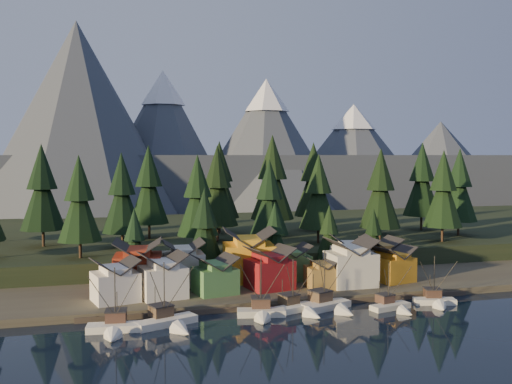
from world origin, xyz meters
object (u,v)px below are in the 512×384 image
object	(u,v)px
boat_4	(331,298)
house_back_0	(138,264)
boat_2	(262,304)
house_back_1	(183,262)
boat_3	(299,302)
boat_1	(170,314)
boat_6	(436,295)
house_front_1	(163,274)
house_front_0	(115,279)
boat_5	(394,300)
boat_0	(114,319)

from	to	relation	value
boat_4	house_back_0	distance (m)	40.98
boat_2	house_back_1	xyz separation A→B (m)	(-11.24, 23.69, 4.21)
boat_2	boat_3	distance (m)	7.88
boat_3	house_back_1	xyz separation A→B (m)	(-19.00, 22.39, 4.59)
boat_2	boat_1	bearing A→B (deg)	-162.89
boat_6	house_front_1	distance (m)	54.88
boat_1	house_front_1	bearing A→B (deg)	67.10
boat_4	house_front_1	xyz separation A→B (m)	(-30.90, 12.74, 3.70)
boat_1	boat_6	distance (m)	53.15
house_front_0	house_front_1	world-z (taller)	house_front_1
boat_3	house_back_1	size ratio (longest dim) A/B	1.15
boat_5	house_front_0	world-z (taller)	house_front_0
house_back_1	boat_2	bearing A→B (deg)	-63.31
boat_0	boat_6	world-z (taller)	boat_0
house_back_1	house_front_1	bearing A→B (deg)	-117.81
boat_0	boat_2	xyz separation A→B (m)	(26.46, 2.49, 0.08)
boat_3	boat_6	world-z (taller)	boat_3
boat_4	boat_6	xyz separation A→B (m)	(21.81, -1.98, -0.32)
boat_2	house_front_0	xyz separation A→B (m)	(-25.93, 13.15, 3.42)
boat_4	house_back_0	size ratio (longest dim) A/B	1.17
boat_3	house_front_1	size ratio (longest dim) A/B	1.14
boat_5	house_front_0	distance (m)	54.23
boat_3	boat_4	xyz separation A→B (m)	(6.47, -0.11, 0.41)
boat_1	house_front_0	bearing A→B (deg)	99.58
boat_1	house_back_0	size ratio (longest dim) A/B	1.15
boat_1	house_back_0	xyz separation A→B (m)	(-4.00, 23.04, 4.78)
boat_2	house_front_0	world-z (taller)	boat_2
boat_3	boat_5	distance (m)	18.52
boat_5	boat_3	bearing A→B (deg)	156.04
boat_6	house_back_1	distance (m)	53.43
house_front_0	house_back_0	size ratio (longest dim) A/B	0.92
boat_0	boat_4	distance (m)	40.86
boat_2	boat_3	size ratio (longest dim) A/B	1.07
house_front_1	house_back_1	world-z (taller)	house_back_1
boat_6	house_front_0	world-z (taller)	house_front_0
house_back_1	boat_4	bearing A→B (deg)	-40.14
boat_0	boat_2	bearing A→B (deg)	12.00
boat_1	boat_2	size ratio (longest dim) A/B	1.03
house_front_1	boat_2	bearing A→B (deg)	-50.09
house_front_1	boat_0	bearing A→B (deg)	-131.02
boat_2	boat_0	bearing A→B (deg)	-162.89
boat_2	house_back_0	distance (m)	30.43
boat_4	boat_0	bearing A→B (deg)	164.60
boat_5	house_back_1	distance (m)	45.48
boat_1	boat_3	xyz separation A→B (m)	(24.86, 2.91, -0.23)
boat_0	boat_5	distance (m)	52.45
boat_0	boat_3	size ratio (longest dim) A/B	1.07
house_front_0	house_back_1	bearing A→B (deg)	21.52
boat_0	house_front_1	distance (m)	19.49
boat_1	house_front_1	xyz separation A→B (m)	(0.43, 15.54, 3.88)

